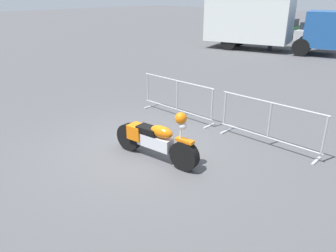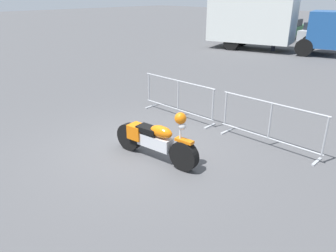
{
  "view_description": "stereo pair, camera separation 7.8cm",
  "coord_description": "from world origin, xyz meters",
  "px_view_note": "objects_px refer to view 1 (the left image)",
  "views": [
    {
      "loc": [
        5.08,
        -4.47,
        3.37
      ],
      "look_at": [
        0.54,
        0.32,
        0.65
      ],
      "focal_mm": 35.0,
      "sensor_mm": 36.0,
      "label": 1
    },
    {
      "loc": [
        5.14,
        -4.42,
        3.37
      ],
      "look_at": [
        0.54,
        0.32,
        0.65
      ],
      "focal_mm": 35.0,
      "sensor_mm": 36.0,
      "label": 2
    }
  ],
  "objects_px": {
    "parked_car_green": "(283,29)",
    "crowd_barrier_near": "(177,98)",
    "parked_car_silver": "(316,32)",
    "crowd_barrier_far": "(269,123)",
    "motorcycle": "(155,139)",
    "parked_car_yellow": "(253,26)",
    "pedestrian": "(271,35)",
    "box_truck": "(263,23)"
  },
  "relations": [
    {
      "from": "crowd_barrier_near",
      "to": "crowd_barrier_far",
      "type": "relative_size",
      "value": 1.0
    },
    {
      "from": "crowd_barrier_near",
      "to": "parked_car_green",
      "type": "xyz_separation_m",
      "value": [
        -5.5,
        18.26,
        0.17
      ]
    },
    {
      "from": "crowd_barrier_near",
      "to": "motorcycle",
      "type": "bearing_deg",
      "value": -58.07
    },
    {
      "from": "motorcycle",
      "to": "crowd_barrier_far",
      "type": "height_order",
      "value": "motorcycle"
    },
    {
      "from": "motorcycle",
      "to": "parked_car_yellow",
      "type": "bearing_deg",
      "value": 108.8
    },
    {
      "from": "parked_car_green",
      "to": "parked_car_silver",
      "type": "relative_size",
      "value": 1.03
    },
    {
      "from": "crowd_barrier_near",
      "to": "pedestrian",
      "type": "xyz_separation_m",
      "value": [
        -3.49,
        12.37,
        0.36
      ]
    },
    {
      "from": "crowd_barrier_far",
      "to": "crowd_barrier_near",
      "type": "bearing_deg",
      "value": 180.0
    },
    {
      "from": "parked_car_yellow",
      "to": "crowd_barrier_far",
      "type": "bearing_deg",
      "value": -152.99
    },
    {
      "from": "parked_car_silver",
      "to": "pedestrian",
      "type": "xyz_separation_m",
      "value": [
        -0.61,
        -5.45,
        0.21
      ]
    },
    {
      "from": "crowd_barrier_far",
      "to": "parked_car_silver",
      "type": "distance_m",
      "value": 18.73
    },
    {
      "from": "parked_car_yellow",
      "to": "parked_car_silver",
      "type": "xyz_separation_m",
      "value": [
        5.24,
        -0.47,
        -0.04
      ]
    },
    {
      "from": "parked_car_silver",
      "to": "crowd_barrier_near",
      "type": "bearing_deg",
      "value": -174.77
    },
    {
      "from": "box_truck",
      "to": "motorcycle",
      "type": "bearing_deg",
      "value": -83.43
    },
    {
      "from": "crowd_barrier_far",
      "to": "parked_car_yellow",
      "type": "height_order",
      "value": "parked_car_yellow"
    },
    {
      "from": "crowd_barrier_far",
      "to": "pedestrian",
      "type": "height_order",
      "value": "pedestrian"
    },
    {
      "from": "parked_car_yellow",
      "to": "parked_car_silver",
      "type": "bearing_deg",
      "value": -99.06
    },
    {
      "from": "parked_car_silver",
      "to": "parked_car_yellow",
      "type": "bearing_deg",
      "value": 80.94
    },
    {
      "from": "parked_car_yellow",
      "to": "pedestrian",
      "type": "bearing_deg",
      "value": -145.9
    },
    {
      "from": "box_truck",
      "to": "pedestrian",
      "type": "distance_m",
      "value": 0.92
    },
    {
      "from": "parked_car_green",
      "to": "crowd_barrier_near",
      "type": "bearing_deg",
      "value": -167.18
    },
    {
      "from": "crowd_barrier_far",
      "to": "parked_car_green",
      "type": "distance_m",
      "value": 20.08
    },
    {
      "from": "motorcycle",
      "to": "pedestrian",
      "type": "relative_size",
      "value": 1.27
    },
    {
      "from": "parked_car_yellow",
      "to": "parked_car_silver",
      "type": "distance_m",
      "value": 5.27
    },
    {
      "from": "motorcycle",
      "to": "crowd_barrier_near",
      "type": "distance_m",
      "value": 2.7
    },
    {
      "from": "parked_car_green",
      "to": "pedestrian",
      "type": "xyz_separation_m",
      "value": [
        2.01,
        -5.88,
        0.19
      ]
    },
    {
      "from": "crowd_barrier_far",
      "to": "parked_car_silver",
      "type": "relative_size",
      "value": 0.6
    },
    {
      "from": "parked_car_green",
      "to": "pedestrian",
      "type": "bearing_deg",
      "value": -165.05
    },
    {
      "from": "motorcycle",
      "to": "parked_car_yellow",
      "type": "distance_m",
      "value": 22.69
    },
    {
      "from": "parked_car_silver",
      "to": "pedestrian",
      "type": "relative_size",
      "value": 2.51
    },
    {
      "from": "crowd_barrier_near",
      "to": "box_truck",
      "type": "height_order",
      "value": "box_truck"
    },
    {
      "from": "parked_car_green",
      "to": "box_truck",
      "type": "bearing_deg",
      "value": -170.38
    },
    {
      "from": "crowd_barrier_far",
      "to": "parked_car_silver",
      "type": "height_order",
      "value": "parked_car_silver"
    },
    {
      "from": "parked_car_yellow",
      "to": "parked_car_green",
      "type": "bearing_deg",
      "value": -94.84
    },
    {
      "from": "crowd_barrier_far",
      "to": "box_truck",
      "type": "height_order",
      "value": "box_truck"
    },
    {
      "from": "crowd_barrier_near",
      "to": "parked_car_green",
      "type": "height_order",
      "value": "parked_car_green"
    },
    {
      "from": "box_truck",
      "to": "pedestrian",
      "type": "relative_size",
      "value": 4.74
    },
    {
      "from": "parked_car_green",
      "to": "parked_car_yellow",
      "type": "bearing_deg",
      "value": 85.16
    },
    {
      "from": "parked_car_silver",
      "to": "parked_car_green",
      "type": "bearing_deg",
      "value": 76.77
    },
    {
      "from": "motorcycle",
      "to": "crowd_barrier_near",
      "type": "relative_size",
      "value": 0.84
    },
    {
      "from": "parked_car_yellow",
      "to": "parked_car_green",
      "type": "distance_m",
      "value": 2.62
    },
    {
      "from": "box_truck",
      "to": "crowd_barrier_far",
      "type": "bearing_deg",
      "value": -74.66
    }
  ]
}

